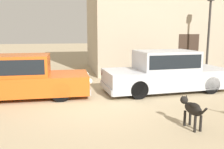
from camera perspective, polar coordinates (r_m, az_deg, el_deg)
The scene contains 5 objects.
ground_plane at distance 7.52m, azimuth -5.09°, elevation -7.22°, with size 80.00×80.00×0.00m, color tan.
parked_sedan_nearest at distance 8.79m, azimuth -21.23°, elevation -0.52°, with size 4.83×1.75×1.46m.
parked_sedan_second at distance 9.33m, azimuth 12.55°, elevation 0.71°, with size 4.88×2.06×1.53m.
stray_dog_spotted at distance 5.96m, azimuth 18.26°, elevation -7.53°, with size 0.26×0.99×0.71m.
street_lamp at distance 12.16m, azimuth 21.84°, elevation 10.50°, with size 0.22×0.22×3.87m.
Camera 1 is at (-0.72, -7.14, 2.22)m, focal length 38.96 mm.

